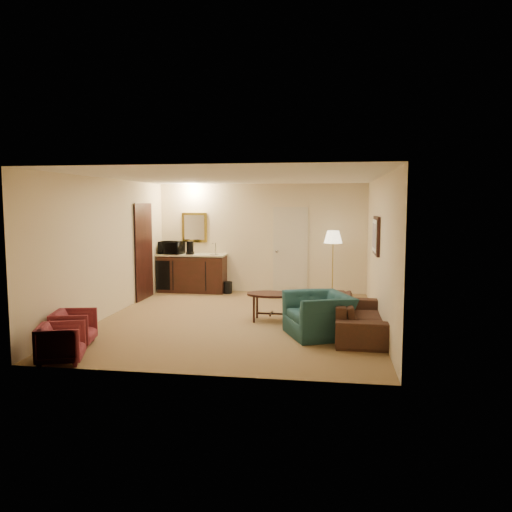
{
  "coord_description": "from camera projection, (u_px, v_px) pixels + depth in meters",
  "views": [
    {
      "loc": [
        1.66,
        -8.85,
        2.13
      ],
      "look_at": [
        0.24,
        0.5,
        1.13
      ],
      "focal_mm": 35.0,
      "sensor_mm": 36.0,
      "label": 1
    }
  ],
  "objects": [
    {
      "name": "microwave",
      "position": [
        171.0,
        246.0,
        12.0
      ],
      "size": [
        0.6,
        0.41,
        0.37
      ],
      "primitive_type": "imported",
      "rotation": [
        0.0,
        0.0,
        -0.21
      ],
      "color": "black",
      "rests_on": "wetbar_cabinet"
    },
    {
      "name": "room_walls",
      "position": [
        241.0,
        225.0,
        9.76
      ],
      "size": [
        5.02,
        6.01,
        2.61
      ],
      "color": "beige",
      "rests_on": "ground"
    },
    {
      "name": "wetbar_cabinet",
      "position": [
        192.0,
        273.0,
        12.05
      ],
      "size": [
        1.64,
        0.58,
        0.92
      ],
      "primitive_type": "cube",
      "color": "#371711",
      "rests_on": "ground"
    },
    {
      "name": "ground",
      "position": [
        239.0,
        320.0,
        9.17
      ],
      "size": [
        6.0,
        6.0,
        0.0
      ],
      "primitive_type": "plane",
      "color": "#906949",
      "rests_on": "ground"
    },
    {
      "name": "coffee_table",
      "position": [
        271.0,
        307.0,
        9.07
      ],
      "size": [
        0.9,
        0.61,
        0.51
      ],
      "primitive_type": "cube",
      "rotation": [
        0.0,
        0.0,
        -0.01
      ],
      "color": "black",
      "rests_on": "ground"
    },
    {
      "name": "sofa",
      "position": [
        360.0,
        310.0,
        8.12
      ],
      "size": [
        0.62,
        2.06,
        0.8
      ],
      "primitive_type": "imported",
      "rotation": [
        0.0,
        0.0,
        1.56
      ],
      "color": "black",
      "rests_on": "ground"
    },
    {
      "name": "rose_chair_far",
      "position": [
        61.0,
        341.0,
        6.67
      ],
      "size": [
        0.69,
        0.72,
        0.59
      ],
      "primitive_type": "imported",
      "rotation": [
        0.0,
        0.0,
        1.91
      ],
      "color": "maroon",
      "rests_on": "ground"
    },
    {
      "name": "teal_armchair",
      "position": [
        319.0,
        308.0,
        8.02
      ],
      "size": [
        1.04,
        1.24,
        0.92
      ],
      "primitive_type": "imported",
      "rotation": [
        0.0,
        0.0,
        -1.17
      ],
      "color": "#1E494C",
      "rests_on": "ground"
    },
    {
      "name": "floor_lamp",
      "position": [
        333.0,
        264.0,
        11.2
      ],
      "size": [
        0.46,
        0.46,
        1.54
      ],
      "primitive_type": "cube",
      "rotation": [
        0.0,
        0.0,
        0.15
      ],
      "color": "#B4963C",
      "rests_on": "ground"
    },
    {
      "name": "coffee_maker",
      "position": [
        190.0,
        248.0,
        11.91
      ],
      "size": [
        0.2,
        0.2,
        0.31
      ],
      "primitive_type": "cylinder",
      "rotation": [
        0.0,
        0.0,
        0.25
      ],
      "color": "black",
      "rests_on": "wetbar_cabinet"
    },
    {
      "name": "waste_bin",
      "position": [
        227.0,
        287.0,
        11.88
      ],
      "size": [
        0.27,
        0.27,
        0.28
      ],
      "primitive_type": "cylinder",
      "rotation": [
        0.0,
        0.0,
        -0.25
      ],
      "color": "black",
      "rests_on": "ground"
    },
    {
      "name": "rose_chair_near",
      "position": [
        74.0,
        326.0,
        7.5
      ],
      "size": [
        0.65,
        0.68,
        0.59
      ],
      "primitive_type": "imported",
      "rotation": [
        0.0,
        0.0,
        1.79
      ],
      "color": "maroon",
      "rests_on": "ground"
    }
  ]
}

